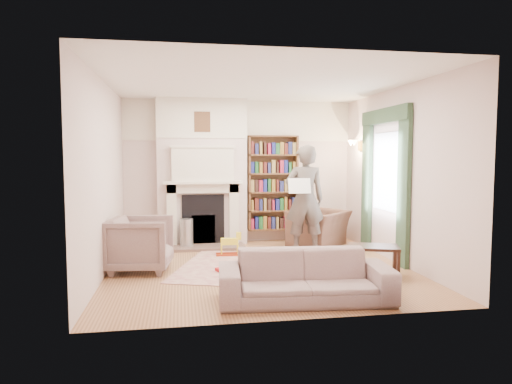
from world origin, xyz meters
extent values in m
plane|color=brown|center=(0.00, 0.00, 0.00)|extent=(4.50, 4.50, 0.00)
plane|color=white|center=(0.00, 0.00, 2.80)|extent=(4.50, 4.50, 0.00)
plane|color=beige|center=(0.00, 2.25, 1.40)|extent=(4.50, 0.00, 4.50)
plane|color=beige|center=(0.00, -2.25, 1.40)|extent=(4.50, 0.00, 4.50)
plane|color=beige|center=(-2.25, 0.00, 1.40)|extent=(0.00, 4.50, 4.50)
plane|color=beige|center=(2.25, 0.00, 1.40)|extent=(0.00, 4.50, 4.50)
cube|color=beige|center=(-0.75, 2.08, 1.40)|extent=(1.70, 0.35, 2.80)
cube|color=silver|center=(-0.75, 1.79, 1.22)|extent=(1.47, 0.24, 0.05)
cube|color=black|center=(-0.75, 1.88, 0.50)|extent=(0.80, 0.06, 0.96)
cube|color=silver|center=(-0.75, 1.81, 1.55)|extent=(1.15, 0.18, 0.62)
cube|color=brown|center=(0.65, 2.12, 1.18)|extent=(1.00, 0.24, 1.85)
cube|color=silver|center=(2.23, 0.40, 1.45)|extent=(0.02, 0.90, 1.30)
cube|color=#2B4029|center=(2.20, -0.30, 1.20)|extent=(0.07, 0.32, 2.40)
cube|color=#2B4029|center=(2.20, 1.10, 1.20)|extent=(0.07, 0.32, 2.40)
cube|color=#2B4029|center=(2.19, 0.40, 2.38)|extent=(0.09, 1.70, 0.24)
cube|color=beige|center=(0.22, -0.06, 0.01)|extent=(3.34, 2.92, 0.01)
imported|color=#50342A|center=(1.43, 1.53, 0.34)|extent=(1.37, 1.36, 0.67)
imported|color=gray|center=(-1.76, 0.12, 0.41)|extent=(0.99, 0.97, 0.81)
imported|color=#AE9E8F|center=(0.27, -1.66, 0.30)|extent=(2.09, 0.96, 0.59)
imported|color=#4F463F|center=(0.98, 0.93, 0.95)|extent=(0.72, 0.49, 1.91)
cube|color=white|center=(0.83, 0.73, 1.21)|extent=(0.39, 0.13, 0.26)
cylinder|color=#B1B5B9|center=(-1.06, 1.69, 0.28)|extent=(0.30, 0.30, 0.55)
cube|color=#DBE350|center=(-0.10, -0.05, 0.03)|extent=(0.37, 0.37, 0.03)
cube|color=red|center=(-0.52, -0.14, 0.04)|extent=(0.32, 0.27, 0.05)
cube|color=red|center=(0.39, -0.35, 0.02)|extent=(0.26, 0.21, 0.02)
cube|color=red|center=(0.11, -0.68, 0.02)|extent=(0.30, 0.27, 0.02)
cube|color=red|center=(0.50, -0.51, 0.02)|extent=(0.29, 0.25, 0.02)
cube|color=red|center=(0.36, -0.20, 0.02)|extent=(0.30, 0.29, 0.02)
camera|label=1|loc=(-1.17, -6.77, 1.72)|focal=32.00mm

